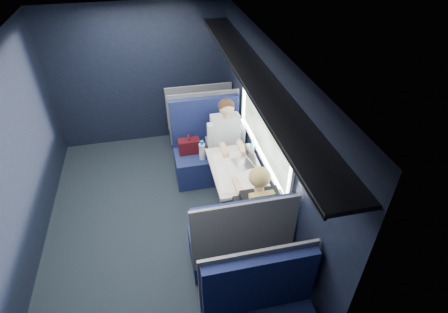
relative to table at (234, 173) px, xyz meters
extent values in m
cube|color=black|center=(-1.03, 0.00, -0.67)|extent=(2.80, 4.20, 0.01)
cube|color=black|center=(0.42, 0.00, 0.49)|extent=(0.10, 4.20, 2.30)
cube|color=black|center=(-2.48, 0.00, 0.49)|extent=(0.10, 4.20, 2.30)
cube|color=black|center=(-1.03, 2.15, 0.49)|extent=(2.80, 0.10, 2.30)
cube|color=silver|center=(-1.03, 0.00, 1.69)|extent=(2.80, 4.20, 0.10)
cube|color=beige|center=(0.35, 0.00, 1.08)|extent=(0.03, 1.84, 0.07)
cube|color=beige|center=(0.35, 0.00, 0.23)|extent=(0.03, 1.84, 0.07)
cube|color=beige|center=(0.35, -0.89, 0.66)|extent=(0.03, 0.07, 0.78)
cube|color=beige|center=(0.35, 0.89, 0.66)|extent=(0.03, 0.07, 0.78)
cube|color=black|center=(0.19, 0.00, 1.32)|extent=(0.36, 4.10, 0.04)
cube|color=black|center=(0.02, 0.00, 1.30)|extent=(0.02, 4.10, 0.03)
cube|color=red|center=(0.35, 0.00, 1.23)|extent=(0.01, 0.10, 0.12)
cylinder|color=#54565E|center=(-0.15, 0.00, -0.31)|extent=(0.08, 0.08, 0.70)
cube|color=silver|center=(0.03, 0.00, 0.06)|extent=(0.62, 1.00, 0.04)
cube|color=#0D133B|center=(-0.18, 0.78, -0.44)|extent=(1.00, 0.50, 0.45)
cube|color=#0D133B|center=(-0.18, 1.08, 0.16)|extent=(1.00, 0.10, 0.75)
cube|color=#54565E|center=(-0.18, 1.14, 0.19)|extent=(1.04, 0.03, 0.82)
cube|color=#54565E|center=(-0.18, 0.73, -0.11)|extent=(0.06, 0.40, 0.20)
cube|color=#400D13|center=(-0.46, 0.87, -0.11)|extent=(0.31, 0.16, 0.22)
cylinder|color=#400D13|center=(-0.46, 0.87, 0.05)|extent=(0.03, 0.13, 0.03)
cylinder|color=silver|center=(-0.30, 0.68, -0.09)|extent=(0.09, 0.09, 0.24)
cylinder|color=blue|center=(-0.30, 0.68, 0.06)|extent=(0.05, 0.05, 0.05)
cube|color=#0D133B|center=(-0.18, -0.78, -0.44)|extent=(1.00, 0.50, 0.45)
cube|color=#0D133B|center=(-0.18, -1.08, 0.16)|extent=(1.00, 0.10, 0.75)
cube|color=#54565E|center=(-0.18, -1.14, 0.19)|extent=(1.04, 0.03, 0.82)
cube|color=#54565E|center=(-0.18, -0.73, -0.11)|extent=(0.06, 0.40, 0.20)
cube|color=#0D133B|center=(-0.18, 1.88, -0.44)|extent=(1.00, 0.40, 0.45)
cube|color=#0D133B|center=(-0.18, 1.64, 0.12)|extent=(1.00, 0.10, 0.66)
cube|color=#54565E|center=(-0.18, 1.59, 0.14)|extent=(1.04, 0.03, 0.72)
cube|color=#0D133B|center=(-0.18, -1.64, 0.12)|extent=(1.00, 0.10, 0.66)
cube|color=#54565E|center=(-0.18, -1.59, 0.14)|extent=(1.04, 0.03, 0.72)
cube|color=black|center=(0.07, 0.64, -0.13)|extent=(0.36, 0.44, 0.16)
cube|color=black|center=(0.07, 0.44, -0.44)|extent=(0.32, 0.12, 0.45)
cube|color=silver|center=(0.07, 0.80, 0.12)|extent=(0.40, 0.29, 0.53)
cylinder|color=#D8A88C|center=(0.07, 0.76, 0.40)|extent=(0.10, 0.10, 0.06)
sphere|color=#D8A88C|center=(0.07, 0.74, 0.53)|extent=(0.21, 0.21, 0.21)
sphere|color=#382114|center=(0.07, 0.76, 0.55)|extent=(0.22, 0.22, 0.22)
cube|color=silver|center=(-0.15, 0.76, 0.12)|extent=(0.09, 0.12, 0.34)
cube|color=silver|center=(0.29, 0.76, 0.12)|extent=(0.09, 0.12, 0.34)
cube|color=black|center=(0.07, -0.64, -0.13)|extent=(0.36, 0.44, 0.16)
cube|color=black|center=(0.07, -0.44, -0.44)|extent=(0.32, 0.12, 0.45)
cube|color=black|center=(0.07, -0.80, 0.12)|extent=(0.40, 0.29, 0.53)
cylinder|color=#D8A88C|center=(0.07, -0.76, 0.40)|extent=(0.10, 0.10, 0.06)
sphere|color=#D8A88C|center=(0.07, -0.74, 0.53)|extent=(0.21, 0.21, 0.21)
sphere|color=tan|center=(0.07, -0.76, 0.55)|extent=(0.22, 0.22, 0.22)
cube|color=black|center=(-0.15, -0.76, 0.12)|extent=(0.09, 0.12, 0.34)
cube|color=black|center=(0.29, -0.76, 0.12)|extent=(0.09, 0.12, 0.34)
cube|color=tan|center=(0.07, -0.86, 0.24)|extent=(0.26, 0.07, 0.36)
cube|color=white|center=(0.04, -0.04, 0.08)|extent=(0.60, 0.83, 0.01)
cube|color=silver|center=(0.12, 0.07, 0.08)|extent=(0.27, 0.32, 0.01)
cube|color=silver|center=(0.22, 0.07, 0.19)|extent=(0.07, 0.28, 0.20)
cube|color=black|center=(0.22, 0.07, 0.19)|extent=(0.05, 0.25, 0.16)
cylinder|color=silver|center=(0.30, 0.24, 0.16)|extent=(0.06, 0.06, 0.16)
cylinder|color=blue|center=(0.30, 0.24, 0.26)|extent=(0.03, 0.03, 0.04)
cylinder|color=white|center=(0.30, 0.33, 0.12)|extent=(0.07, 0.07, 0.09)
camera|label=1|loc=(-0.86, -3.29, 2.79)|focal=28.00mm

